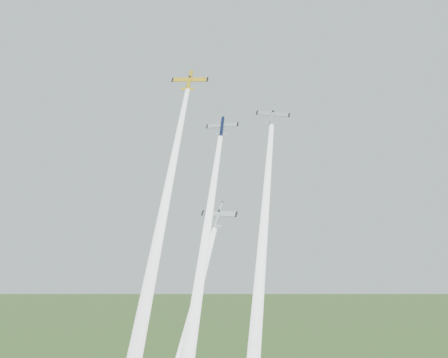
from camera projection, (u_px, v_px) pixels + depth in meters
plane_yellow at (189, 81)px, 125.01m from camera, size 8.92×7.05×7.82m
smoke_trail_yellow at (165, 204)px, 101.47m from camera, size 8.44×38.68×54.48m
plane_navy at (222, 126)px, 114.05m from camera, size 7.35×5.45×6.22m
smoke_trail_navy at (200, 276)px, 90.61m from camera, size 7.50×38.71×54.41m
plane_silver_right at (273, 115)px, 112.70m from camera, size 7.19×5.55×7.01m
smoke_trail_silver_right at (261, 267)px, 89.00m from camera, size 6.75×39.35×55.26m
plane_silver_low at (218, 215)px, 104.70m from camera, size 7.68×5.30×6.86m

